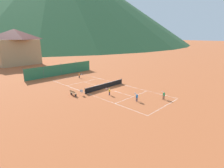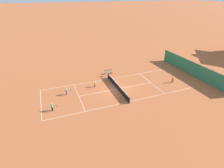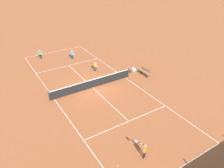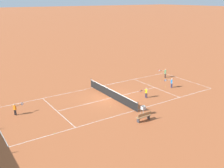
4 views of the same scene
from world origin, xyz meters
name	(u,v)px [view 3 (image 3 of 4)]	position (x,y,z in m)	size (l,w,h in m)	color
ground_plane	(93,88)	(0.00, 0.00, 0.00)	(600.00, 600.00, 0.00)	#A8542D
court_line_markings	(93,88)	(0.00, 0.00, 0.00)	(8.25, 23.85, 0.01)	white
tennis_net	(92,83)	(0.00, 0.00, 0.50)	(9.18, 0.08, 1.06)	#2D2D2D
player_near_baseline	(144,150)	(1.35, 9.94, 0.68)	(0.42, 1.01, 1.16)	black
player_far_service	(72,54)	(-1.18, -8.02, 0.70)	(0.70, 0.91, 1.20)	#23284C
player_far_baseline	(95,66)	(-2.07, -3.18, 0.68)	(0.39, 1.00, 1.16)	#23284C
player_near_service	(40,54)	(2.36, -10.42, 0.72)	(0.82, 0.86, 1.23)	black
tennis_ball_alley_right	(57,66)	(1.32, -6.93, 0.03)	(0.07, 0.07, 0.07)	#CCE033
tennis_ball_mid_court	(181,117)	(-4.03, 8.30, 0.03)	(0.07, 0.07, 0.07)	#CCE033
tennis_ball_by_net_left	(118,166)	(3.25, 9.67, 0.03)	(0.07, 0.07, 0.07)	#CCE033
tennis_ball_far_corner	(51,61)	(1.50, -8.83, 0.03)	(0.07, 0.07, 0.07)	#CCE033
tennis_ball_near_corner	(117,88)	(-2.05, 1.43, 0.03)	(0.07, 0.07, 0.07)	#CCE033
tennis_ball_alley_left	(70,61)	(-0.63, -7.60, 0.03)	(0.07, 0.07, 0.07)	#CCE033
ball_hopper	(133,70)	(-5.31, -0.07, 0.66)	(0.36, 0.36, 0.89)	#B7B7BC
courtside_bench	(145,72)	(-6.34, 0.74, 0.45)	(0.36, 1.50, 0.84)	olive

